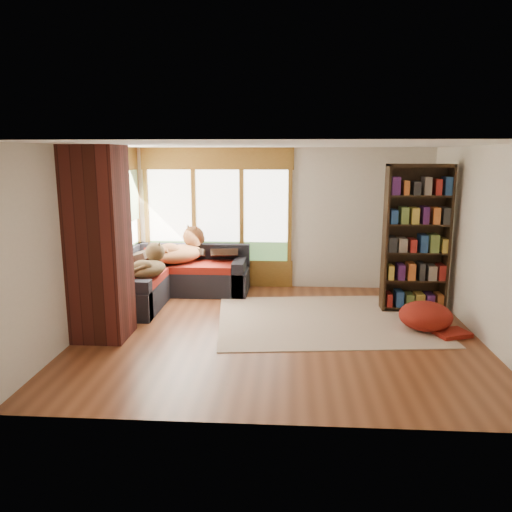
% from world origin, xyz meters
% --- Properties ---
extents(floor, '(5.50, 5.50, 0.00)m').
position_xyz_m(floor, '(0.00, 0.00, 0.00)').
color(floor, brown).
rests_on(floor, ground).
extents(ceiling, '(5.50, 5.50, 0.00)m').
position_xyz_m(ceiling, '(0.00, 0.00, 2.60)').
color(ceiling, white).
extents(wall_back, '(5.50, 0.04, 2.60)m').
position_xyz_m(wall_back, '(0.00, 2.50, 1.30)').
color(wall_back, silver).
rests_on(wall_back, ground).
extents(wall_front, '(5.50, 0.04, 2.60)m').
position_xyz_m(wall_front, '(0.00, -2.50, 1.30)').
color(wall_front, silver).
rests_on(wall_front, ground).
extents(wall_left, '(0.04, 5.00, 2.60)m').
position_xyz_m(wall_left, '(-2.75, 0.00, 1.30)').
color(wall_left, silver).
rests_on(wall_left, ground).
extents(wall_right, '(0.04, 5.00, 2.60)m').
position_xyz_m(wall_right, '(2.75, 0.00, 1.30)').
color(wall_right, silver).
rests_on(wall_right, ground).
extents(windows_back, '(2.82, 0.10, 1.90)m').
position_xyz_m(windows_back, '(-1.20, 2.47, 1.35)').
color(windows_back, brown).
rests_on(windows_back, wall_back).
extents(windows_left, '(0.10, 2.62, 1.90)m').
position_xyz_m(windows_left, '(-2.72, 1.20, 1.35)').
color(windows_left, brown).
rests_on(windows_left, wall_left).
extents(roller_blind, '(0.03, 0.72, 0.90)m').
position_xyz_m(roller_blind, '(-2.69, 2.03, 1.75)').
color(roller_blind, '#809E6C').
rests_on(roller_blind, wall_left).
extents(brick_chimney, '(0.70, 0.70, 2.60)m').
position_xyz_m(brick_chimney, '(-2.40, -0.35, 1.30)').
color(brick_chimney, '#471914').
rests_on(brick_chimney, ground).
extents(sectional_sofa, '(2.20, 2.20, 0.80)m').
position_xyz_m(sectional_sofa, '(-1.95, 1.70, 0.30)').
color(sectional_sofa, black).
rests_on(sectional_sofa, ground).
extents(area_rug, '(3.48, 2.81, 0.01)m').
position_xyz_m(area_rug, '(0.71, 0.56, 0.01)').
color(area_rug, silver).
rests_on(area_rug, ground).
extents(bookshelf, '(1.00, 0.33, 2.34)m').
position_xyz_m(bookshelf, '(2.14, 1.16, 1.17)').
color(bookshelf, black).
rests_on(bookshelf, ground).
extents(pouf, '(0.91, 0.91, 0.41)m').
position_xyz_m(pouf, '(2.11, 0.23, 0.21)').
color(pouf, maroon).
rests_on(pouf, area_rug).
extents(dog_tan, '(1.08, 1.13, 0.55)m').
position_xyz_m(dog_tan, '(-1.78, 1.96, 0.82)').
color(dog_tan, brown).
rests_on(dog_tan, sectional_sofa).
extents(dog_brindle, '(0.63, 0.88, 0.45)m').
position_xyz_m(dog_brindle, '(-2.08, 0.89, 0.76)').
color(dog_brindle, '#332414').
rests_on(dog_brindle, sectional_sofa).
extents(throw_pillows, '(1.98, 1.68, 0.45)m').
position_xyz_m(throw_pillows, '(-1.92, 1.85, 0.79)').
color(throw_pillows, black).
rests_on(throw_pillows, sectional_sofa).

